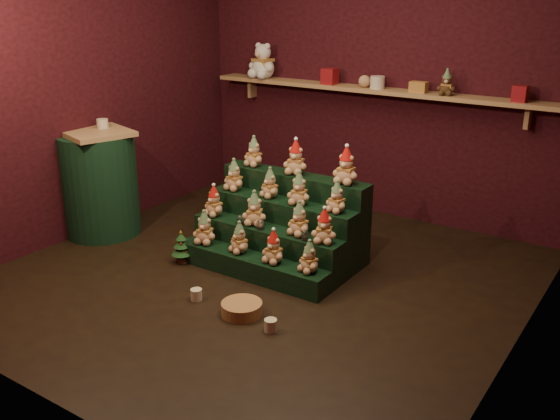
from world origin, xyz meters
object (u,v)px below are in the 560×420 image
Objects in this scene: white_bear at (263,56)px; side_table at (100,183)px; mug_right at (271,325)px; brown_bear at (447,83)px; riser_tier_front at (251,266)px; snow_globe_c at (305,236)px; snow_globe_a at (240,220)px; mini_christmas_tree at (182,247)px; wicker_basket at (242,309)px; mug_left at (196,295)px; snow_globe_b at (260,224)px.

side_table is at bearing -98.84° from white_bear.
brown_bear is (0.23, 2.49, 1.39)m from mug_right.
riser_tier_front is 16.96× the size of snow_globe_c.
snow_globe_a is at bearing 180.00° from snow_globe_c.
snow_globe_a is 0.57m from mini_christmas_tree.
mini_christmas_tree is at bearing -165.73° from snow_globe_c.
wicker_basket is at bearing -116.11° from brown_bear.
mini_christmas_tree is at bearing 11.00° from side_table.
mug_left is at bearing -99.98° from riser_tier_front.
mug_left is 0.19× the size of white_bear.
brown_bear is (0.53, 2.42, 1.39)m from wicker_basket.
side_table reaches higher than snow_globe_b.
wicker_basket is (2.10, -0.55, -0.45)m from side_table.
side_table reaches higher than snow_globe_a.
mug_left is at bearing -1.98° from side_table.
brown_bear is (0.96, 2.43, 1.39)m from mug_left.
snow_globe_b is at bearing -47.02° from white_bear.
side_table is at bearing 165.40° from wicker_basket.
mug_left is 0.42m from wicker_basket.
riser_tier_front is at bearing 135.18° from mug_right.
riser_tier_front is 0.55m from snow_globe_c.
brown_bear reaches higher than snow_globe_c.
white_bear reaches higher than snow_globe_c.
snow_globe_b is at bearing 115.71° from wicker_basket.
wicker_basket is (-0.31, 0.08, 0.00)m from mug_right.
mug_right is 3.44m from white_bear.
wicker_basket is at bearing 1.91° from side_table.
mug_left is 0.98× the size of mug_right.
white_bear is at bearing 119.54° from snow_globe_a.
mini_christmas_tree is 3.36× the size of mug_right.
white_bear is at bearing 124.59° from snow_globe_b.
wicker_basket is (-0.09, -0.71, -0.35)m from snow_globe_c.
snow_globe_b is 1.05× the size of snow_globe_c.
snow_globe_c is at bearing 20.85° from side_table.
side_table is at bearing -158.25° from brown_bear.
snow_globe_a is 0.82m from mug_left.
mini_christmas_tree is at bearing 141.04° from mug_left.
snow_globe_b is 0.44m from snow_globe_c.
snow_globe_a is 0.93× the size of mug_right.
riser_tier_front is at bearing 9.81° from mini_christmas_tree.
snow_globe_a is 2.27m from white_bear.
snow_globe_a is at bearing 32.46° from mini_christmas_tree.
snow_globe_b is at bearing 0.00° from snow_globe_a.
snow_globe_c is 0.93× the size of mug_left.
white_bear is (-0.53, 1.98, 1.41)m from mini_christmas_tree.
snow_globe_c is at bearing 0.00° from snow_globe_a.
brown_bear is (2.05, 0.00, -0.12)m from white_bear.
mug_left is (0.56, -0.45, -0.10)m from mini_christmas_tree.
mug_right is at bearing -45.37° from white_bear.
riser_tier_front is 0.42m from snow_globe_a.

